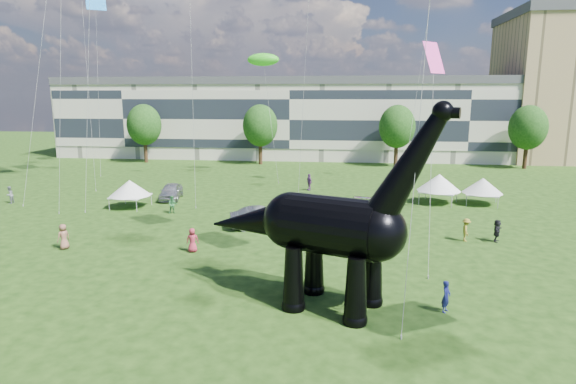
# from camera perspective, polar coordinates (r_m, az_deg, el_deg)

# --- Properties ---
(ground) EXTENTS (220.00, 220.00, 0.00)m
(ground) POSITION_cam_1_polar(r_m,az_deg,el_deg) (20.80, 4.98, -18.33)
(ground) COLOR #16330C
(ground) RESTS_ON ground
(terrace_row) EXTENTS (78.00, 11.00, 12.00)m
(terrace_row) POSITION_cam_1_polar(r_m,az_deg,el_deg) (80.60, 0.62, 8.40)
(terrace_row) COLOR beige
(terrace_row) RESTS_ON ground
(tree_far_left) EXTENTS (5.20, 5.20, 9.44)m
(tree_far_left) POSITION_cam_1_polar(r_m,az_deg,el_deg) (77.37, -16.70, 8.01)
(tree_far_left) COLOR #382314
(tree_far_left) RESTS_ON ground
(tree_mid_left) EXTENTS (5.20, 5.20, 9.44)m
(tree_mid_left) POSITION_cam_1_polar(r_m,az_deg,el_deg) (72.23, -3.32, 8.25)
(tree_mid_left) COLOR #382314
(tree_mid_left) RESTS_ON ground
(tree_mid_right) EXTENTS (5.20, 5.20, 9.44)m
(tree_mid_right) POSITION_cam_1_polar(r_m,az_deg,el_deg) (71.58, 12.82, 7.96)
(tree_mid_right) COLOR #382314
(tree_mid_right) RESTS_ON ground
(tree_far_right) EXTENTS (5.20, 5.20, 9.44)m
(tree_far_right) POSITION_cam_1_polar(r_m,az_deg,el_deg) (75.65, 26.61, 7.22)
(tree_far_right) COLOR #382314
(tree_far_right) RESTS_ON ground
(dinosaur_sculpture) EXTENTS (12.54, 6.46, 10.48)m
(dinosaur_sculpture) POSITION_cam_1_polar(r_m,az_deg,el_deg) (23.47, 4.23, -4.30)
(dinosaur_sculpture) COLOR black
(dinosaur_sculpture) RESTS_ON ground
(car_silver) EXTENTS (2.62, 4.92, 1.59)m
(car_silver) POSITION_cam_1_polar(r_m,az_deg,el_deg) (49.63, -13.69, 0.07)
(car_silver) COLOR #AFB0B4
(car_silver) RESTS_ON ground
(car_grey) EXTENTS (5.36, 3.14, 1.67)m
(car_grey) POSITION_cam_1_polar(r_m,az_deg,el_deg) (37.79, -3.04, -3.08)
(car_grey) COLOR gray
(car_grey) RESTS_ON ground
(car_white) EXTENTS (5.25, 2.64, 1.42)m
(car_white) POSITION_cam_1_polar(r_m,az_deg,el_deg) (43.27, 3.59, -1.38)
(car_white) COLOR white
(car_white) RESTS_ON ground
(car_dark) EXTENTS (3.45, 5.69, 1.54)m
(car_dark) POSITION_cam_1_polar(r_m,az_deg,el_deg) (40.55, 8.22, -2.27)
(car_dark) COLOR #595960
(car_dark) RESTS_ON ground
(gazebo_near) EXTENTS (5.27, 5.27, 2.85)m
(gazebo_near) POSITION_cam_1_polar(r_m,az_deg,el_deg) (48.47, 17.46, 1.05)
(gazebo_near) COLOR white
(gazebo_near) RESTS_ON ground
(gazebo_far) EXTENTS (4.42, 4.42, 2.57)m
(gazebo_far) POSITION_cam_1_polar(r_m,az_deg,el_deg) (49.33, 22.07, 0.68)
(gazebo_far) COLOR silver
(gazebo_far) RESTS_ON ground
(gazebo_left) EXTENTS (4.08, 4.08, 2.60)m
(gazebo_left) POSITION_cam_1_polar(r_m,az_deg,el_deg) (46.79, -18.24, 0.43)
(gazebo_left) COLOR silver
(gazebo_left) RESTS_ON ground
(visitors) EXTENTS (56.82, 40.62, 1.83)m
(visitors) POSITION_cam_1_polar(r_m,az_deg,el_deg) (35.54, 1.47, -4.01)
(visitors) COLOR #2D703A
(visitors) RESTS_ON ground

